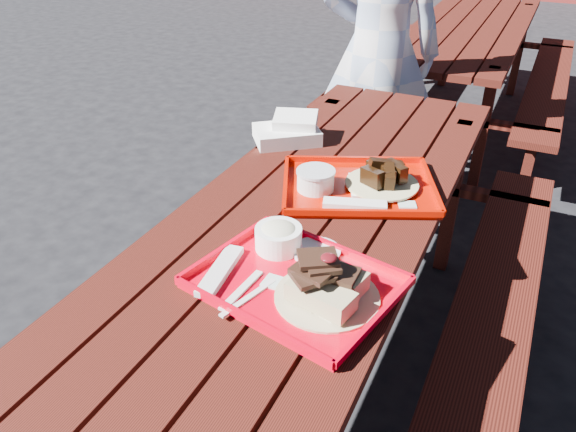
# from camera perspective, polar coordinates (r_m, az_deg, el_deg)

# --- Properties ---
(ground) EXTENTS (60.00, 60.00, 0.00)m
(ground) POSITION_cam_1_polar(r_m,az_deg,el_deg) (2.21, 1.74, -16.56)
(ground) COLOR black
(ground) RESTS_ON ground
(picnic_table_near) EXTENTS (1.41, 2.40, 0.75)m
(picnic_table_near) POSITION_cam_1_polar(r_m,az_deg,el_deg) (1.83, 2.01, -4.74)
(picnic_table_near) COLOR #43130C
(picnic_table_near) RESTS_ON ground
(picnic_table_far) EXTENTS (1.41, 2.40, 0.75)m
(picnic_table_far) POSITION_cam_1_polar(r_m,az_deg,el_deg) (4.34, 17.57, 15.54)
(picnic_table_far) COLOR #43130C
(picnic_table_far) RESTS_ON ground
(near_tray) EXTENTS (0.55, 0.47, 0.15)m
(near_tray) POSITION_cam_1_polar(r_m,az_deg,el_deg) (1.42, 1.28, -5.59)
(near_tray) COLOR red
(near_tray) RESTS_ON picnic_table_near
(far_tray) EXTENTS (0.60, 0.55, 0.08)m
(far_tray) POSITION_cam_1_polar(r_m,az_deg,el_deg) (1.85, 6.94, 3.21)
(far_tray) COLOR #B00E00
(far_tray) RESTS_ON picnic_table_near
(white_cloth) EXTENTS (0.30, 0.29, 0.10)m
(white_cloth) POSITION_cam_1_polar(r_m,az_deg,el_deg) (2.20, 0.13, 8.67)
(white_cloth) COLOR white
(white_cloth) RESTS_ON picnic_table_near
(person) EXTENTS (0.70, 0.53, 1.72)m
(person) POSITION_cam_1_polar(r_m,az_deg,el_deg) (3.04, 9.20, 16.10)
(person) COLOR #A3B8DA
(person) RESTS_ON ground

